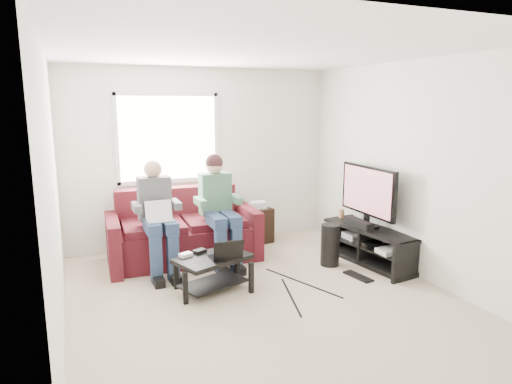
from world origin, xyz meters
TOP-DOWN VIEW (x-y plane):
  - floor at (0.00, 0.00)m, footprint 4.50×4.50m
  - ceiling at (0.00, 0.00)m, footprint 4.50×4.50m
  - wall_back at (0.00, 2.25)m, footprint 4.50×0.00m
  - wall_front at (0.00, -2.25)m, footprint 4.50×0.00m
  - wall_left at (-2.00, 0.00)m, footprint 0.00×4.50m
  - wall_right at (2.00, 0.00)m, footprint 0.00×4.50m
  - window at (-0.50, 2.23)m, footprint 1.48×0.04m
  - sofa at (-0.48, 1.60)m, footprint 2.02×1.03m
  - person_left at (-0.88, 1.23)m, footprint 0.40×0.71m
  - person_right at (-0.08, 1.25)m, footprint 0.40×0.71m
  - laptop_silver at (-0.88, 1.07)m, footprint 0.35×0.27m
  - coffee_table at (-0.44, 0.39)m, footprint 0.93×0.74m
  - laptop_black at (-0.32, 0.31)m, footprint 0.39×0.31m
  - controller_a at (-0.72, 0.51)m, footprint 0.16×0.14m
  - controller_b at (-0.54, 0.57)m, footprint 0.16×0.14m
  - controller_c at (-0.14, 0.54)m, footprint 0.16×0.12m
  - tv_stand at (1.77, 0.48)m, footprint 0.62×1.48m
  - tv at (1.77, 0.58)m, footprint 0.12×1.10m
  - soundbar at (1.65, 0.58)m, footprint 0.12×0.50m
  - drink_cup at (1.72, 1.11)m, footprint 0.08×0.08m
  - console_white at (1.77, 0.08)m, footprint 0.30×0.22m
  - console_grey at (1.77, 0.78)m, footprint 0.34×0.26m
  - console_black at (1.77, 0.43)m, footprint 0.38×0.30m
  - subwoofer at (1.22, 0.60)m, footprint 0.24×0.24m
  - keyboard_floor at (1.32, 0.09)m, footprint 0.20×0.42m
  - end_table at (0.76, 1.90)m, footprint 0.36×0.36m

SIDE VIEW (x-z plane):
  - floor at x=0.00m, z-range 0.00..0.00m
  - keyboard_floor at x=1.32m, z-range 0.00..0.02m
  - tv_stand at x=1.77m, z-range -0.02..0.45m
  - subwoofer at x=1.22m, z-range 0.00..0.55m
  - end_table at x=0.76m, z-range -0.03..0.60m
  - console_white at x=1.77m, z-range 0.25..0.31m
  - console_black at x=1.77m, z-range 0.25..0.32m
  - console_grey at x=1.77m, z-range 0.25..0.33m
  - coffee_table at x=-0.44m, z-range 0.09..0.50m
  - sofa at x=-0.48m, z-range -0.13..0.81m
  - controller_a at x=-0.72m, z-range 0.41..0.45m
  - controller_b at x=-0.54m, z-range 0.41..0.45m
  - controller_c at x=-0.14m, z-range 0.41..0.45m
  - soundbar at x=1.65m, z-range 0.47..0.57m
  - laptop_black at x=-0.32m, z-range 0.41..0.65m
  - drink_cup at x=1.72m, z-range 0.47..0.59m
  - laptop_silver at x=-0.88m, z-range 0.64..0.88m
  - person_left at x=-0.88m, z-range 0.08..1.47m
  - person_right at x=-0.08m, z-range 0.11..1.55m
  - tv at x=1.77m, z-range 0.53..1.34m
  - wall_back at x=0.00m, z-range -0.95..3.55m
  - wall_front at x=0.00m, z-range -0.95..3.55m
  - wall_left at x=-2.00m, z-range -0.95..3.55m
  - wall_right at x=2.00m, z-range -0.95..3.55m
  - window at x=-0.50m, z-range 0.96..2.24m
  - ceiling at x=0.00m, z-range 2.60..2.60m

